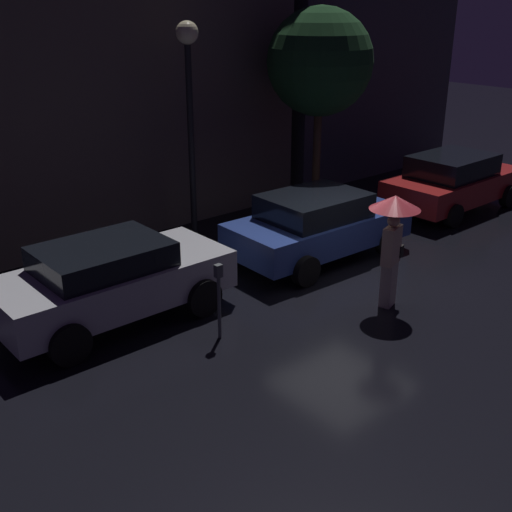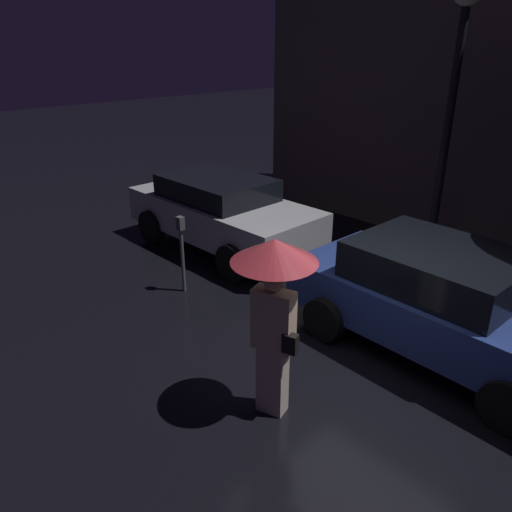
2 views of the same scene
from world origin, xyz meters
The scene contains 10 objects.
ground_plane centered at (0.00, 0.00, 0.00)m, with size 60.00×60.00×0.00m, color black.
building_facade_left centered at (-1.63, 6.50, 3.91)m, with size 9.53×3.00×7.82m.
building_facade_right centered at (7.09, 6.50, 5.09)m, with size 6.87×3.00×10.18m.
parked_car_silver centered at (-4.44, 1.53, 0.79)m, with size 4.17×1.99×1.47m.
parked_car_blue centered at (0.42, 1.27, 0.77)m, with size 4.15×2.05×1.48m.
parked_car_red centered at (5.73, 1.38, 0.77)m, with size 4.24×2.03×1.50m.
pedestrian_with_umbrella centered at (-0.27, -1.26, 1.57)m, with size 0.91×0.91×2.14m.
parking_meter centered at (-3.41, -0.21, 0.83)m, with size 0.12×0.10×1.34m.
street_lamp_near centered at (-1.07, 3.81, 3.61)m, with size 0.48×0.48×4.92m.
street_tree centered at (2.54, 3.42, 3.89)m, with size 2.61×2.61×5.20m.
Camera 1 is at (-9.14, -7.89, 5.37)m, focal length 45.00 mm.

